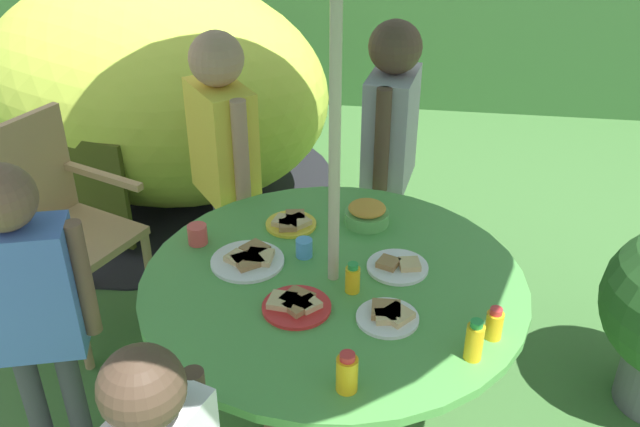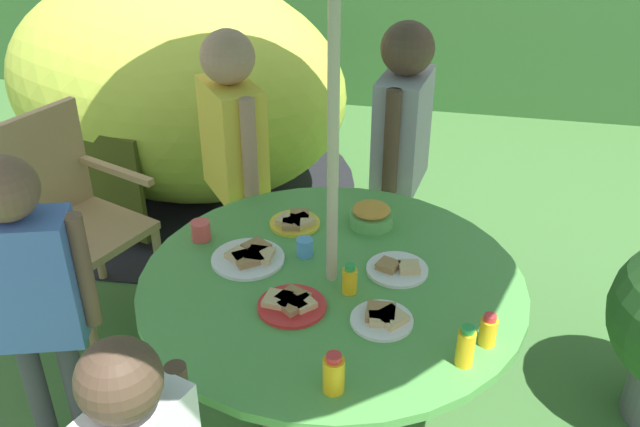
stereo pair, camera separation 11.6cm
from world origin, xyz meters
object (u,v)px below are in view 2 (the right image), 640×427
at_px(child_in_yellow_shirt, 233,140).
at_px(wooden_chair, 67,210).
at_px(plate_far_right, 295,222).
at_px(juice_bottle_near_left, 488,331).
at_px(child_in_grey_shirt, 402,131).
at_px(plate_mid_right, 398,269).
at_px(plate_mid_left, 383,318).
at_px(juice_bottle_center_front, 334,374).
at_px(plate_back_edge, 291,304).
at_px(child_in_blue_shirt, 28,281).
at_px(juice_bottle_near_right, 466,347).
at_px(snack_bowl, 371,215).
at_px(dome_tent, 173,86).
at_px(juice_bottle_far_left, 350,280).
at_px(cup_near, 305,247).
at_px(plate_center_back, 249,257).
at_px(garden_table, 331,316).
at_px(cup_far, 201,231).

bearing_deg(child_in_yellow_shirt, wooden_chair, -110.11).
bearing_deg(plate_far_right, juice_bottle_near_left, -37.72).
bearing_deg(child_in_grey_shirt, plate_mid_right, 13.12).
bearing_deg(plate_mid_left, plate_far_right, 127.87).
bearing_deg(juice_bottle_center_front, plate_back_edge, 120.69).
bearing_deg(child_in_blue_shirt, child_in_yellow_shirt, 52.95).
relative_size(juice_bottle_near_left, juice_bottle_near_right, 0.79).
height_order(plate_far_right, juice_bottle_near_right, juice_bottle_near_right).
relative_size(snack_bowl, juice_bottle_center_front, 1.35).
bearing_deg(child_in_grey_shirt, dome_tent, -112.65).
xyz_separation_m(juice_bottle_near_right, juice_bottle_far_left, (-0.37, 0.27, -0.01)).
bearing_deg(child_in_yellow_shirt, plate_far_right, 3.49).
bearing_deg(dome_tent, cup_near, -41.77).
xyz_separation_m(plate_center_back, cup_near, (0.18, 0.06, 0.02)).
height_order(garden_table, juice_bottle_far_left, juice_bottle_far_left).
bearing_deg(plate_mid_right, wooden_chair, 164.28).
relative_size(plate_mid_right, plate_mid_left, 1.08).
distance_m(child_in_yellow_shirt, juice_bottle_center_front, 1.39).
distance_m(dome_tent, juice_bottle_center_front, 2.66).
distance_m(child_in_blue_shirt, juice_bottle_near_right, 1.36).
bearing_deg(plate_far_right, plate_back_edge, -78.37).
relative_size(child_in_yellow_shirt, child_in_blue_shirt, 1.10).
distance_m(garden_table, plate_center_back, 0.35).
xyz_separation_m(child_in_grey_shirt, plate_far_right, (-0.33, -0.64, -0.12)).
height_order(snack_bowl, plate_back_edge, snack_bowl).
distance_m(garden_table, child_in_blue_shirt, 0.99).
bearing_deg(plate_back_edge, dome_tent, 120.91).
height_order(child_in_grey_shirt, plate_mid_right, child_in_grey_shirt).
bearing_deg(snack_bowl, garden_table, -102.63).
height_order(child_in_grey_shirt, cup_near, child_in_grey_shirt).
bearing_deg(wooden_chair, child_in_grey_shirt, -50.71).
bearing_deg(plate_back_edge, juice_bottle_far_left, 34.35).
height_order(juice_bottle_center_front, cup_near, juice_bottle_center_front).
height_order(snack_bowl, cup_near, snack_bowl).
xyz_separation_m(plate_mid_right, juice_bottle_near_right, (0.23, -0.41, 0.05)).
height_order(plate_back_edge, juice_bottle_near_right, juice_bottle_near_right).
bearing_deg(plate_mid_left, juice_bottle_far_left, 133.87).
bearing_deg(child_in_blue_shirt, plate_mid_left, -12.41).
bearing_deg(cup_near, juice_bottle_near_left, -29.32).
bearing_deg(cup_near, snack_bowl, 51.77).
bearing_deg(juice_bottle_near_left, plate_far_right, 142.28).
bearing_deg(cup_far, child_in_blue_shirt, -134.66).
xyz_separation_m(wooden_chair, juice_bottle_near_left, (1.76, -0.73, 0.21)).
bearing_deg(garden_table, juice_bottle_far_left, -42.92).
xyz_separation_m(wooden_chair, juice_bottle_far_left, (1.33, -0.56, 0.21)).
height_order(plate_back_edge, juice_bottle_near_left, juice_bottle_near_left).
bearing_deg(cup_near, dome_tent, 124.66).
relative_size(wooden_chair, plate_far_right, 5.09).
relative_size(child_in_grey_shirt, juice_bottle_near_left, 12.63).
distance_m(garden_table, cup_far, 0.56).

